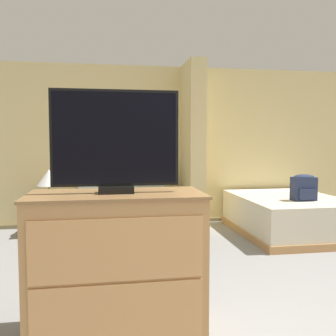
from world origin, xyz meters
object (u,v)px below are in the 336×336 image
couch (123,211)px  table_lamp (49,179)px  coffee_table (126,220)px  bed (288,215)px  backpack (304,187)px  tv_dresser (117,265)px  tv (116,142)px

couch → table_lamp: bearing=-178.3°
coffee_table → table_lamp: (-1.07, 0.89, 0.46)m
table_lamp → bed: table_lamp is taller
bed → backpack: (0.04, -0.37, 0.46)m
bed → backpack: backpack is taller
tv_dresser → table_lamp: bearing=106.1°
couch → coffee_table: bearing=-90.9°
tv_dresser → bed: 3.65m
coffee_table → backpack: bearing=-0.5°
table_lamp → backpack: bearing=-14.5°
tv → bed: size_ratio=0.45×
coffee_table → bed: size_ratio=0.42×
couch → tv: size_ratio=2.10×
couch → coffee_table: size_ratio=2.29×
tv → bed: tv is taller
coffee_table → backpack: (2.46, -0.02, 0.38)m
couch → tv: bearing=-93.6°
coffee_table → tv_dresser: tv_dresser is taller
couch → tv_dresser: bearing=-93.6°
bed → tv: bearing=-135.6°
tv_dresser → bed: tv_dresser is taller
couch → backpack: bearing=-21.1°
tv_dresser → tv: 0.86m
coffee_table → tv: 2.43m
couch → coffee_table: 0.92m
table_lamp → tv: 3.27m
backpack → tv_dresser: bearing=-140.5°
couch → bed: size_ratio=0.96×
coffee_table → backpack: backpack is taller
couch → table_lamp: size_ratio=4.29×
tv_dresser → tv: (-0.00, 0.00, 0.86)m
couch → coffee_table: (-0.01, -0.92, 0.05)m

